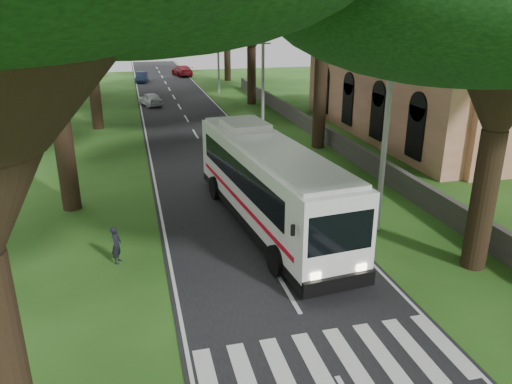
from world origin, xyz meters
name	(u,v)px	position (x,y,z in m)	size (l,w,h in m)	color
ground	(306,324)	(0.00, 0.00, 0.00)	(140.00, 140.00, 0.00)	#264D16
road	(197,137)	(0.00, 25.00, 0.01)	(8.00, 120.00, 0.04)	black
crosswalk	(330,365)	(0.00, -2.00, 0.00)	(8.00, 3.00, 0.01)	silver
property_wall	(312,126)	(9.00, 24.00, 0.60)	(0.35, 50.00, 1.20)	#383533
church	(436,71)	(17.86, 21.55, 4.91)	(14.00, 24.00, 11.60)	tan
pole_near	(385,139)	(5.50, 6.00, 4.18)	(1.60, 0.24, 8.00)	gray
pole_mid	(263,78)	(5.50, 26.00, 4.18)	(1.60, 0.24, 8.00)	gray
pole_far	(218,56)	(5.50, 46.00, 4.18)	(1.60, 0.24, 8.00)	gray
coach_bus	(268,182)	(0.88, 7.69, 2.07)	(4.05, 13.25, 3.85)	white
distant_car_a	(151,99)	(-2.76, 39.26, 0.69)	(1.57, 3.90, 1.33)	silver
distant_car_b	(142,77)	(-3.00, 57.21, 0.70)	(1.41, 4.04, 1.33)	navy
distant_car_c	(182,71)	(3.00, 62.52, 0.79)	(2.12, 5.20, 1.51)	maroon
pedestrian	(116,245)	(-5.76, 5.64, 0.75)	(0.55, 0.36, 1.51)	black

